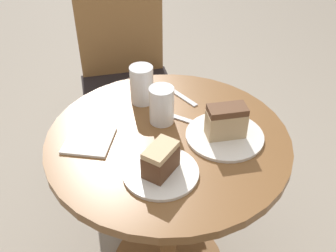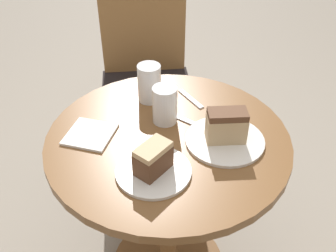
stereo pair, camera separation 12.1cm
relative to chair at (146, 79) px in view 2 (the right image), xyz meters
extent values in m
cylinder|color=brown|center=(0.10, -0.78, -0.10)|extent=(0.07, 0.07, 0.65)
cylinder|color=brown|center=(0.10, -0.78, 0.24)|extent=(0.77, 0.77, 0.03)
cylinder|color=olive|center=(-0.18, -0.27, -0.25)|extent=(0.04, 0.04, 0.41)
cylinder|color=olive|center=(0.23, -0.23, -0.25)|extent=(0.04, 0.04, 0.41)
cylinder|color=olive|center=(-0.21, 0.10, -0.25)|extent=(0.04, 0.04, 0.41)
cylinder|color=olive|center=(0.19, 0.13, -0.25)|extent=(0.04, 0.04, 0.41)
cube|color=black|center=(0.01, -0.07, -0.03)|extent=(0.49, 0.45, 0.03)
cube|color=olive|center=(-0.01, 0.13, 0.19)|extent=(0.43, 0.06, 0.41)
cylinder|color=silver|center=(0.28, -0.81, 0.26)|extent=(0.24, 0.24, 0.01)
cylinder|color=silver|center=(0.06, -0.94, 0.26)|extent=(0.22, 0.22, 0.01)
cube|color=tan|center=(0.28, -0.81, 0.31)|extent=(0.12, 0.07, 0.08)
cube|color=brown|center=(0.28, -0.81, 0.36)|extent=(0.12, 0.07, 0.02)
cube|color=brown|center=(0.06, -0.94, 0.30)|extent=(0.12, 0.12, 0.07)
cube|color=tan|center=(0.06, -0.94, 0.34)|extent=(0.11, 0.12, 0.02)
cylinder|color=beige|center=(0.04, -0.57, 0.30)|extent=(0.07, 0.07, 0.08)
cylinder|color=white|center=(0.04, -0.57, 0.32)|extent=(0.08, 0.08, 0.14)
cylinder|color=silver|center=(0.09, -0.70, 0.31)|extent=(0.07, 0.07, 0.10)
cylinder|color=white|center=(0.09, -0.70, 0.32)|extent=(0.08, 0.08, 0.13)
cube|color=white|center=(-0.14, -0.77, 0.26)|extent=(0.17, 0.17, 0.01)
cube|color=silver|center=(0.17, -0.71, 0.26)|extent=(0.14, 0.11, 0.00)
cube|color=silver|center=(0.19, -0.57, 0.26)|extent=(0.09, 0.13, 0.00)
camera|label=1|loc=(-0.03, -1.73, 1.03)|focal=42.00mm
camera|label=2|loc=(0.09, -1.74, 1.03)|focal=42.00mm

